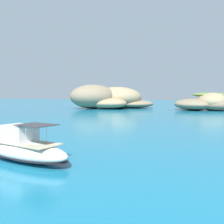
% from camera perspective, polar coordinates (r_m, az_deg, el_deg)
% --- Properties ---
extents(islet_large, '(26.97, 30.85, 7.32)m').
position_cam_1_polar(islet_large, '(80.27, -0.57, 2.92)').
color(islet_large, '#84755B').
rests_on(islet_large, ground).
extents(islet_small, '(18.49, 15.05, 4.84)m').
position_cam_1_polar(islet_small, '(73.88, 20.36, 2.02)').
color(islet_small, '#84755B').
rests_on(islet_small, ground).
extents(motorboat_white, '(8.06, 3.42, 2.45)m').
position_cam_1_polar(motorboat_white, '(17.73, -19.47, -7.75)').
color(motorboat_white, white).
rests_on(motorboat_white, ground).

